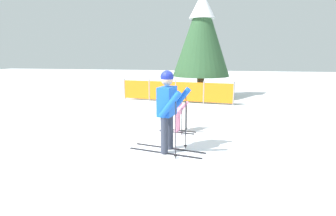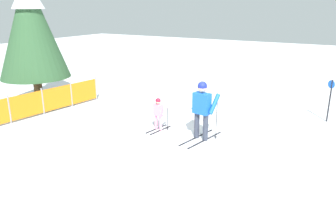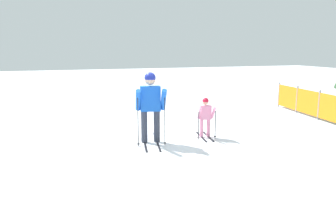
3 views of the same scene
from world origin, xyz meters
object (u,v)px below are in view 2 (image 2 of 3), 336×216
at_px(skier_adult, 202,105).
at_px(conifer_far, 30,25).
at_px(safety_fence, 43,101).
at_px(trail_marker, 330,96).
at_px(skier_child, 159,112).

distance_m(skier_adult, conifer_far, 7.90).
distance_m(safety_fence, conifer_far, 3.22).
bearing_deg(conifer_far, trail_marker, -72.23).
bearing_deg(trail_marker, safety_fence, 115.72).
bearing_deg(safety_fence, conifer_far, 55.70).
relative_size(skier_adult, skier_child, 1.66).
bearing_deg(safety_fence, skier_child, -80.24).
relative_size(skier_adult, safety_fence, 0.35).
bearing_deg(skier_adult, skier_child, 101.11).
distance_m(skier_child, safety_fence, 4.65).
bearing_deg(conifer_far, skier_adult, -91.74).
height_order(skier_child, conifer_far, conifer_far).
bearing_deg(skier_child, trail_marker, -42.57).
bearing_deg(trail_marker, skier_adult, 139.33).
bearing_deg(skier_adult, safety_fence, 108.51).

